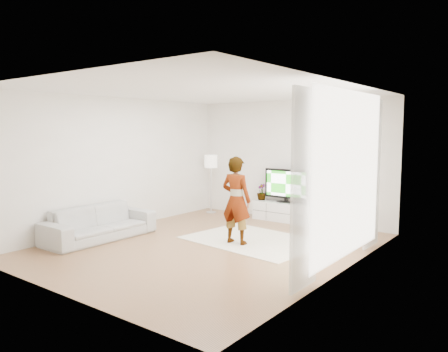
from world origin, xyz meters
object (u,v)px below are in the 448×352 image
Objects in this scene: rug at (254,240)px; television at (286,185)px; media_console at (285,212)px; sofa at (100,223)px; player at (236,200)px; floor_lamp at (211,164)px.

television is at bearing 101.45° from rug.
sofa is (-2.05, -3.66, 0.10)m from media_console.
player is 0.74× the size of sofa.
rug is 0.92m from player.
television reaches higher than rug.
player is at bearing -42.55° from floor_lamp.
sofa is at bearing 25.85° from player.
media_console is 2.31m from floor_lamp.
player is (-0.13, -0.41, 0.82)m from rug.
media_console is at bearing -90.00° from television.
media_console is 1.40× the size of television.
television reaches higher than sofa.
media_console is at bearing 101.61° from rug.
media_console is at bearing -29.46° from sofa.
media_console is at bearing 5.83° from floor_lamp.
rug is (0.40, -1.93, -0.21)m from media_console.
player is at bearing -107.53° from rug.
media_console is at bearing -87.24° from player.
television is at bearing 6.59° from floor_lamp.
television is at bearing -87.31° from player.
television is 0.45× the size of rug.
television is 0.69× the size of player.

